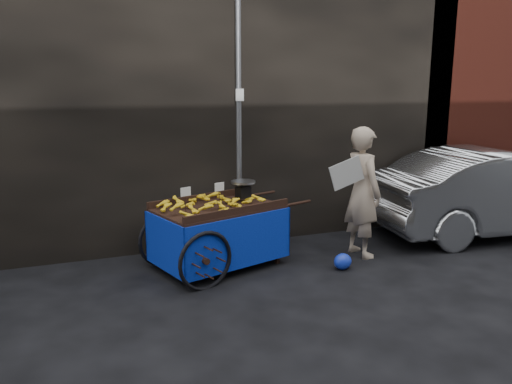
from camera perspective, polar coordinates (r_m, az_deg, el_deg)
name	(u,v)px	position (r m, az deg, el deg)	size (l,w,h in m)	color
ground	(250,281)	(6.71, -0.70, -10.14)	(80.00, 80.00, 0.00)	black
building_wall	(220,88)	(8.80, -4.19, 11.82)	(13.50, 2.00, 5.00)	black
street_pole	(239,122)	(7.55, -1.98, 8.05)	(0.12, 0.10, 4.00)	slate
banana_cart	(215,214)	(6.99, -4.70, -2.49)	(2.54, 1.68, 1.27)	black
vendor	(362,192)	(7.60, 12.03, -0.01)	(0.94, 0.76, 1.96)	tan
plastic_bag	(343,262)	(7.17, 9.88, -7.84)	(0.26, 0.21, 0.23)	#1931BC
parked_car	(499,192)	(9.57, 26.03, 0.03)	(1.57, 4.49, 1.48)	#B8BCC0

